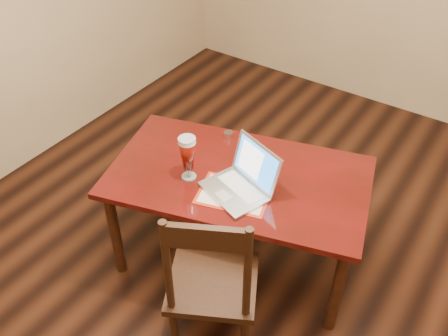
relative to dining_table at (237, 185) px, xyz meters
The scene contains 4 objects.
ground 0.69m from the dining_table, 13.91° to the right, with size 5.00×5.00×0.00m, color black.
room_shell 1.15m from the dining_table, 13.91° to the right, with size 4.51×5.01×2.71m.
dining_table is the anchor object (origin of this frame).
dining_chair 0.66m from the dining_table, 68.28° to the right, with size 0.61×0.60×1.09m.
Camera 1 is at (0.94, -1.83, 2.62)m, focal length 40.00 mm.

